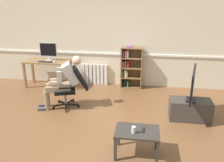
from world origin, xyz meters
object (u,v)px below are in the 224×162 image
at_px(computer_mouse, 54,62).
at_px(imac_monitor, 48,50).
at_px(bookshelf, 130,67).
at_px(drinking_glass, 134,130).
at_px(radiator, 95,74).
at_px(tv_screen, 193,84).
at_px(coffee_table, 137,134).
at_px(office_chair, 72,85).
at_px(computer_desk, 48,65).
at_px(keyboard, 46,62).
at_px(spare_remote, 143,130).
at_px(tv_stand, 190,109).
at_px(person_seated, 63,81).

bearing_deg(computer_mouse, imac_monitor, 139.47).
xyz_separation_m(bookshelf, drinking_glass, (0.31, -3.19, -0.10)).
xyz_separation_m(radiator, tv_screen, (2.45, -1.85, 0.47)).
distance_m(computer_mouse, coffee_table, 3.66).
bearing_deg(computer_mouse, drinking_glass, -49.55).
distance_m(tv_screen, coffee_table, 1.76).
distance_m(office_chair, tv_screen, 2.63).
relative_size(imac_monitor, drinking_glass, 4.65).
bearing_deg(computer_desk, keyboard, -82.75).
xyz_separation_m(computer_mouse, drinking_glass, (2.37, -2.78, -0.29)).
bearing_deg(spare_remote, office_chair, 137.45).
xyz_separation_m(computer_desk, imac_monitor, (0.03, 0.08, 0.40)).
bearing_deg(coffee_table, drinking_glass, -124.99).
xyz_separation_m(tv_stand, tv_screen, (0.00, -0.00, 0.56)).
distance_m(keyboard, bookshelf, 2.35).
height_order(imac_monitor, coffee_table, imac_monitor).
bearing_deg(person_seated, spare_remote, 31.36).
xyz_separation_m(person_seated, coffee_table, (1.75, -1.54, -0.28)).
xyz_separation_m(drinking_glass, spare_remote, (0.14, 0.10, -0.05)).
relative_size(bookshelf, person_seated, 0.98).
distance_m(radiator, office_chair, 1.63).
bearing_deg(person_seated, bookshelf, 119.51).
bearing_deg(office_chair, keyboard, -153.77).
height_order(computer_mouse, office_chair, office_chair).
relative_size(computer_desk, imac_monitor, 2.52).
xyz_separation_m(imac_monitor, bookshelf, (2.30, 0.21, -0.46)).
bearing_deg(spare_remote, bookshelf, 99.29).
xyz_separation_m(imac_monitor, computer_mouse, (0.23, -0.20, -0.27)).
bearing_deg(person_seated, coffee_table, 29.46).
distance_m(imac_monitor, computer_mouse, 0.41).
bearing_deg(computer_desk, coffee_table, -46.48).
bearing_deg(spare_remote, computer_desk, 135.69).
relative_size(radiator, tv_screen, 0.76).
bearing_deg(tv_screen, imac_monitor, 79.67).
distance_m(radiator, drinking_glass, 3.57).
height_order(office_chair, tv_screen, tv_screen).
distance_m(person_seated, tv_screen, 2.79).
bearing_deg(radiator, computer_desk, -162.89).
bearing_deg(computer_mouse, tv_stand, -21.13).
height_order(radiator, office_chair, office_chair).
xyz_separation_m(office_chair, coffee_table, (1.57, -1.61, -0.15)).
relative_size(bookshelf, office_chair, 1.24).
bearing_deg(tv_screen, keyboard, 82.65).
xyz_separation_m(keyboard, person_seated, (0.92, -1.14, -0.12)).
xyz_separation_m(office_chair, tv_screen, (2.60, -0.24, 0.25)).
bearing_deg(person_seated, computer_mouse, -168.76).
bearing_deg(tv_screen, coffee_table, 155.33).
bearing_deg(coffee_table, computer_mouse, 131.90).
bearing_deg(spare_remote, coffee_table, -163.10).
relative_size(computer_desk, tv_screen, 1.27).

